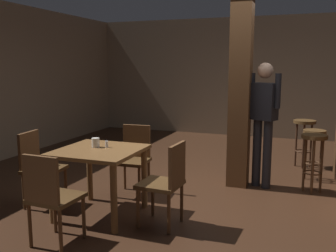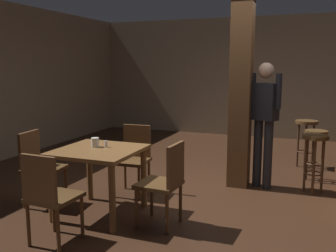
{
  "view_description": "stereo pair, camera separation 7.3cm",
  "coord_description": "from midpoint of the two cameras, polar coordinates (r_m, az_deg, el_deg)",
  "views": [
    {
      "loc": [
        1.1,
        -4.52,
        1.68
      ],
      "look_at": [
        -0.53,
        -0.1,
        0.92
      ],
      "focal_mm": 40.0,
      "sensor_mm": 36.0,
      "label": 1
    },
    {
      "loc": [
        1.17,
        -4.5,
        1.68
      ],
      "look_at": [
        -0.53,
        -0.1,
        0.92
      ],
      "focal_mm": 40.0,
      "sensor_mm": 36.0,
      "label": 2
    }
  ],
  "objects": [
    {
      "name": "bar_stool_far",
      "position": [
        6.58,
        20.61,
        -0.89
      ],
      "size": [
        0.36,
        0.36,
        0.79
      ],
      "color": "#4C3319",
      "rests_on": "ground_plane"
    },
    {
      "name": "bar_stool_mid",
      "position": [
        5.88,
        21.89,
        -2.53
      ],
      "size": [
        0.32,
        0.32,
        0.75
      ],
      "color": "#4C3319",
      "rests_on": "ground_plane"
    },
    {
      "name": "chair_north",
      "position": [
        4.97,
        -4.83,
        -4.51
      ],
      "size": [
        0.44,
        0.44,
        0.89
      ],
      "color": "#4C3319",
      "rests_on": "ground_plane"
    },
    {
      "name": "dining_table",
      "position": [
        4.27,
        -10.0,
        -5.27
      ],
      "size": [
        0.89,
        0.89,
        0.76
      ],
      "color": "brown",
      "rests_on": "ground_plane"
    },
    {
      "name": "pillar",
      "position": [
        5.23,
        11.47,
        5.94
      ],
      "size": [
        0.28,
        0.28,
        2.8
      ],
      "primitive_type": "cube",
      "color": "brown",
      "rests_on": "ground_plane"
    },
    {
      "name": "chair_west",
      "position": [
        4.79,
        -18.7,
        -5.5
      ],
      "size": [
        0.46,
        0.46,
        0.89
      ],
      "color": "#4C3319",
      "rests_on": "ground_plane"
    },
    {
      "name": "napkin_cup",
      "position": [
        4.33,
        -10.59,
        -2.46
      ],
      "size": [
        0.09,
        0.09,
        0.11
      ],
      "primitive_type": "cylinder",
      "color": "silver",
      "rests_on": "dining_table"
    },
    {
      "name": "chair_east",
      "position": [
        3.93,
        0.13,
        -8.21
      ],
      "size": [
        0.44,
        0.44,
        0.89
      ],
      "color": "#4C3319",
      "rests_on": "ground_plane"
    },
    {
      "name": "chair_south",
      "position": [
        3.67,
        -17.17,
        -9.89
      ],
      "size": [
        0.44,
        0.44,
        0.89
      ],
      "color": "#4C3319",
      "rests_on": "ground_plane"
    },
    {
      "name": "bar_stool_near",
      "position": [
        5.31,
        21.83,
        -3.45
      ],
      "size": [
        0.33,
        0.33,
        0.78
      ],
      "color": "#4C3319",
      "rests_on": "ground_plane"
    },
    {
      "name": "salt_shaker",
      "position": [
        4.3,
        -8.94,
        -2.72
      ],
      "size": [
        0.03,
        0.03,
        0.07
      ],
      "primitive_type": "cylinder",
      "color": "silver",
      "rests_on": "dining_table"
    },
    {
      "name": "wall_back",
      "position": [
        9.09,
        14.1,
        7.17
      ],
      "size": [
        8.0,
        0.1,
        2.8
      ],
      "primitive_type": "cube",
      "color": "gray",
      "rests_on": "ground_plane"
    },
    {
      "name": "standing_person",
      "position": [
        5.25,
        14.84,
        1.47
      ],
      "size": [
        0.46,
        0.32,
        1.72
      ],
      "color": "black",
      "rests_on": "ground_plane"
    },
    {
      "name": "ground_plane",
      "position": [
        4.95,
        6.75,
        -10.73
      ],
      "size": [
        10.8,
        10.8,
        0.0
      ],
      "primitive_type": "plane",
      "color": "#382114"
    }
  ]
}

